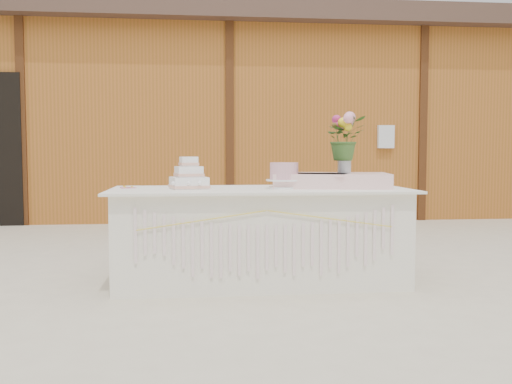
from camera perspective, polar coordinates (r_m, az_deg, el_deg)
The scene contains 9 objects.
ground at distance 4.72m, azimuth 0.39°, elevation -9.01°, with size 80.00×80.00×0.00m, color beige.
barn at distance 10.60m, azimuth -3.37°, elevation 7.31°, with size 12.60×4.60×3.30m.
cake_table at distance 4.64m, azimuth 0.40°, elevation -4.36°, with size 2.40×1.00×0.77m.
wedding_cake at distance 4.60m, azimuth -6.73°, elevation 1.42°, with size 0.34×0.34×0.26m.
pink_cake_stand at distance 4.59m, azimuth 2.82°, elevation 1.80°, with size 0.29×0.29×0.21m.
satin_runner at distance 4.78m, azimuth 7.48°, elevation 1.17°, with size 0.94×0.55×0.12m, color #FFCDCD.
flower_vase at distance 4.81m, azimuth 8.82°, elevation 2.80°, with size 0.11×0.11×0.15m, color silver.
bouquet at distance 4.81m, azimuth 8.86°, elevation 5.91°, with size 0.33×0.29×0.37m, color #385E25.
loose_flowers at distance 4.71m, azimuth -12.44°, elevation 0.46°, with size 0.14×0.35×0.02m, color #D38192, non-canonical shape.
Camera 1 is at (-0.52, -4.57, 1.06)m, focal length 40.00 mm.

